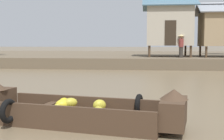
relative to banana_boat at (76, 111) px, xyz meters
The scene contains 5 objects.
ground_plane 5.56m from the banana_boat, 105.35° to the left, with size 300.00×300.00×0.00m, color #726047.
riverbank_strip 23.66m from the banana_boat, 93.56° to the left, with size 160.00×20.00×0.76m, color brown.
banana_boat is the anchor object (origin of this frame).
stilt_house_left 17.91m from the banana_boat, 79.63° to the left, with size 4.06×3.96×4.51m.
vendor_person 16.11m from the banana_boat, 75.81° to the left, with size 0.44×0.44×1.66m.
Camera 1 is at (3.00, -1.71, 1.76)m, focal length 48.35 mm.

